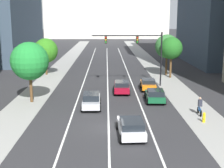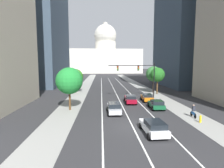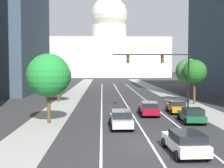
{
  "view_description": "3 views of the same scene",
  "coord_description": "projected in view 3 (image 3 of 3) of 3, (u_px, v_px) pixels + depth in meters",
  "views": [
    {
      "loc": [
        -0.17,
        -24.93,
        8.95
      ],
      "look_at": [
        0.46,
        9.94,
        1.65
      ],
      "focal_mm": 50.7,
      "sensor_mm": 36.0,
      "label": 1
    },
    {
      "loc": [
        -3.5,
        -19.29,
        7.01
      ],
      "look_at": [
        -1.3,
        17.61,
        2.93
      ],
      "focal_mm": 29.28,
      "sensor_mm": 36.0,
      "label": 2
    },
    {
      "loc": [
        -3.32,
        -20.19,
        5.39
      ],
      "look_at": [
        -2.01,
        21.1,
        2.9
      ],
      "focal_mm": 49.38,
      "sensor_mm": 36.0,
      "label": 3
    }
  ],
  "objects": [
    {
      "name": "car_crimson",
      "position": [
        149.0,
        108.0,
        33.12
      ],
      "size": [
        2.11,
        4.69,
        1.51
      ],
      "rotation": [
        0.0,
        0.0,
        1.53
      ],
      "color": "maroon",
      "rests_on": "ground"
    },
    {
      "name": "lane_stripe_left",
      "position": [
        102.0,
        102.0,
        45.4
      ],
      "size": [
        0.16,
        90.0,
        0.01
      ],
      "primitive_type": "cube",
      "color": "white",
      "rests_on": "ground"
    },
    {
      "name": "street_tree_near_right",
      "position": [
        195.0,
        72.0,
        42.96
      ],
      "size": [
        3.34,
        3.34,
        6.18
      ],
      "color": "#51381E",
      "rests_on": "ground"
    },
    {
      "name": "lane_stripe_right",
      "position": [
        148.0,
        102.0,
        45.62
      ],
      "size": [
        0.16,
        90.0,
        0.01
      ],
      "primitive_type": "cube",
      "color": "white",
      "rests_on": "ground"
    },
    {
      "name": "capitol_building",
      "position": [
        109.0,
        49.0,
        145.1
      ],
      "size": [
        54.24,
        24.31,
        38.74
      ],
      "color": "beige",
      "rests_on": "ground"
    },
    {
      "name": "street_tree_near_left",
      "position": [
        48.0,
        75.0,
        28.49
      ],
      "size": [
        4.06,
        4.06,
        6.51
      ],
      "color": "#51381E",
      "rests_on": "ground"
    },
    {
      "name": "lane_stripe_center",
      "position": [
        125.0,
        102.0,
        45.51
      ],
      "size": [
        0.16,
        90.0,
        0.01
      ],
      "primitive_type": "cube",
      "color": "white",
      "rests_on": "ground"
    },
    {
      "name": "traffic_signal_mast",
      "position": [
        165.0,
        67.0,
        37.01
      ],
      "size": [
        9.27,
        0.39,
        7.16
      ],
      "color": "black",
      "rests_on": "ground"
    },
    {
      "name": "street_tree_mid_left",
      "position": [
        58.0,
        76.0,
        45.43
      ],
      "size": [
        3.88,
        3.88,
        5.8
      ],
      "color": "#51381E",
      "rests_on": "ground"
    },
    {
      "name": "car_silver",
      "position": [
        121.0,
        119.0,
        26.5
      ],
      "size": [
        2.01,
        4.5,
        1.55
      ],
      "rotation": [
        0.0,
        0.0,
        1.59
      ],
      "color": "#B2B5BA",
      "rests_on": "ground"
    },
    {
      "name": "car_white",
      "position": [
        185.0,
        142.0,
        18.65
      ],
      "size": [
        2.2,
        4.45,
        1.43
      ],
      "rotation": [
        0.0,
        0.0,
        1.61
      ],
      "color": "silver",
      "rests_on": "ground"
    },
    {
      "name": "ground_plane",
      "position": [
        119.0,
        93.0,
        60.48
      ],
      "size": [
        400.0,
        400.0,
        0.0
      ],
      "primitive_type": "plane",
      "color": "#2B2B2D"
    },
    {
      "name": "street_tree_far_right",
      "position": [
        188.0,
        71.0,
        45.45
      ],
      "size": [
        3.77,
        3.77,
        6.44
      ],
      "color": "#51381E",
      "rests_on": "ground"
    },
    {
      "name": "car_orange",
      "position": [
        177.0,
        107.0,
        34.77
      ],
      "size": [
        2.07,
        4.13,
        1.42
      ],
      "rotation": [
        0.0,
        0.0,
        1.53
      ],
      "color": "orange",
      "rests_on": "ground"
    },
    {
      "name": "car_green",
      "position": [
        192.0,
        115.0,
        28.91
      ],
      "size": [
        2.19,
        4.21,
        1.42
      ],
      "rotation": [
        0.0,
        0.0,
        1.53
      ],
      "color": "#14512D",
      "rests_on": "ground"
    },
    {
      "name": "sidewalk_left",
      "position": [
        72.0,
        95.0,
        55.21
      ],
      "size": [
        3.75,
        130.0,
        0.01
      ],
      "primitive_type": "cube",
      "color": "gray",
      "rests_on": "ground"
    },
    {
      "name": "sidewalk_right",
      "position": [
        168.0,
        95.0,
        55.77
      ],
      "size": [
        3.75,
        130.0,
        0.01
      ],
      "primitive_type": "cube",
      "color": "gray",
      "rests_on": "ground"
    }
  ]
}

